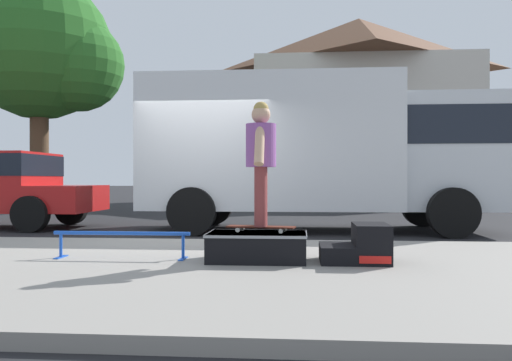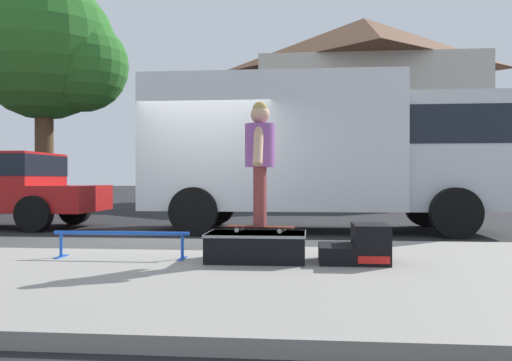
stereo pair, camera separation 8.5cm
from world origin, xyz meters
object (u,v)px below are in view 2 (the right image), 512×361
at_px(kicker_ramp, 360,246).
at_px(skate_box, 256,246).
at_px(grind_rail, 121,238).
at_px(skateboard, 260,227).
at_px(skater_kid, 260,153).
at_px(box_truck, 321,147).
at_px(street_tree_main, 52,53).

bearing_deg(kicker_ramp, skate_box, 179.98).
bearing_deg(kicker_ramp, grind_rail, 178.81).
bearing_deg(skateboard, skater_kid, -90.00).
height_order(skate_box, box_truck, box_truck).
height_order(kicker_ramp, skater_kid, skater_kid).
relative_size(skater_kid, box_truck, 0.21).
height_order(skate_box, kicker_ramp, kicker_ramp).
xyz_separation_m(skate_box, skateboard, (0.04, 0.05, 0.20)).
distance_m(kicker_ramp, skateboard, 1.14).
bearing_deg(skate_box, street_tree_main, 126.72).
bearing_deg(box_truck, street_tree_main, 148.36).
height_order(skate_box, street_tree_main, street_tree_main).
relative_size(kicker_ramp, street_tree_main, 0.10).
bearing_deg(grind_rail, skate_box, -2.04).
bearing_deg(skate_box, grind_rail, 177.96).
bearing_deg(grind_rail, skateboard, -0.12).
distance_m(kicker_ramp, skater_kid, 1.53).
height_order(skater_kid, box_truck, box_truck).
bearing_deg(skateboard, box_truck, 80.14).
bearing_deg(grind_rail, street_tree_main, 120.41).
height_order(skateboard, street_tree_main, street_tree_main).
height_order(skater_kid, street_tree_main, street_tree_main).
relative_size(skate_box, grind_rail, 0.69).
bearing_deg(skate_box, kicker_ramp, -0.02).
bearing_deg(skater_kid, box_truck, 80.14).
distance_m(skate_box, skateboard, 0.21).
relative_size(skateboard, box_truck, 0.12).
distance_m(skate_box, grind_rail, 1.60).
relative_size(skate_box, skater_kid, 0.78).
bearing_deg(street_tree_main, grind_rail, -59.59).
xyz_separation_m(skate_box, street_tree_main, (-7.36, 9.87, 4.69)).
bearing_deg(kicker_ramp, skateboard, 177.23).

